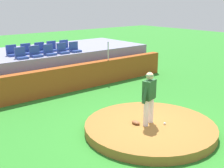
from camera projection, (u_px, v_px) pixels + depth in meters
name	position (u px, v px, depth m)	size (l,w,h in m)	color
ground_plane	(150.00, 132.00, 9.48)	(60.00, 60.00, 0.00)	#2B7D27
pitchers_mound	(150.00, 128.00, 9.44)	(4.18, 4.18, 0.27)	#98652D
pitcher	(149.00, 94.00, 9.13)	(0.76, 0.37, 1.72)	silver
baseball	(165.00, 124.00, 9.33)	(0.07, 0.07, 0.07)	white
fielding_glove	(136.00, 122.00, 9.36)	(0.30, 0.20, 0.11)	brown
brick_barrier	(62.00, 80.00, 13.36)	(12.41, 0.40, 1.19)	#9F481A
fence_post_right	(108.00, 51.00, 14.71)	(0.06, 0.06, 0.92)	silver
bleacher_platform	(35.00, 66.00, 15.32)	(12.09, 4.25, 1.58)	gray
stadium_chair_0	(21.00, 55.00, 13.02)	(0.48, 0.44, 0.50)	#2B418D
stadium_chair_1	(36.00, 53.00, 13.46)	(0.48, 0.44, 0.50)	#2B418D
stadium_chair_2	(49.00, 52.00, 13.87)	(0.48, 0.44, 0.50)	#2B418D
stadium_chair_3	(62.00, 50.00, 14.31)	(0.48, 0.44, 0.50)	#2B418D
stadium_chair_4	(75.00, 49.00, 14.72)	(0.48, 0.44, 0.50)	#2B418D
stadium_chair_5	(12.00, 52.00, 13.68)	(0.48, 0.44, 0.50)	#2B418D
stadium_chair_6	(27.00, 51.00, 14.12)	(0.48, 0.44, 0.50)	#2B418D
stadium_chair_7	(40.00, 49.00, 14.52)	(0.48, 0.44, 0.50)	#2B418D
stadium_chair_8	(52.00, 48.00, 14.97)	(0.48, 0.44, 0.50)	#2B418D
stadium_chair_9	(65.00, 47.00, 15.37)	(0.48, 0.44, 0.50)	#2B418D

